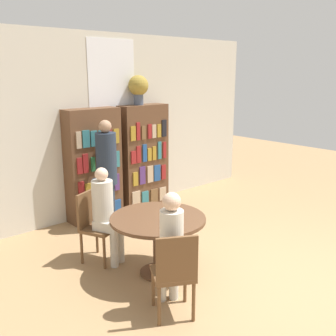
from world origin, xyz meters
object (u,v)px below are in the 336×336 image
(seated_reader_right, at_px, (171,244))
(bookshelf_right, at_px, (144,156))
(flower_vase, at_px, (138,87))
(chair_left_side, at_px, (94,222))
(chair_near_camera, at_px, (175,271))
(bookshelf_left, at_px, (94,165))
(reading_table, at_px, (158,227))
(librarian_standing, at_px, (106,163))
(seated_reader_left, at_px, (106,210))

(seated_reader_right, bearing_deg, bookshelf_right, 86.42)
(flower_vase, distance_m, chair_left_side, 2.69)
(chair_near_camera, bearing_deg, flower_vase, 87.90)
(bookshelf_left, xyz_separation_m, chair_left_side, (-0.78, -1.29, -0.40))
(flower_vase, xyz_separation_m, reading_table, (-1.36, -2.11, -1.53))
(bookshelf_right, distance_m, chair_near_camera, 3.48)
(flower_vase, height_order, librarian_standing, flower_vase)
(flower_vase, distance_m, chair_near_camera, 3.77)
(reading_table, bearing_deg, chair_left_side, 114.16)
(flower_vase, height_order, chair_near_camera, flower_vase)
(chair_left_side, bearing_deg, bookshelf_right, -168.82)
(flower_vase, distance_m, seated_reader_right, 3.52)
(flower_vase, bearing_deg, chair_left_side, -143.19)
(flower_vase, distance_m, seated_reader_left, 2.62)
(chair_left_side, distance_m, seated_reader_left, 0.27)
(reading_table, relative_size, seated_reader_left, 0.91)
(reading_table, xyz_separation_m, librarian_standing, (0.34, 1.61, 0.44))
(bookshelf_left, bearing_deg, bookshelf_right, -0.01)
(seated_reader_left, height_order, librarian_standing, librarian_standing)
(bookshelf_left, relative_size, seated_reader_right, 1.44)
(flower_vase, distance_m, librarian_standing, 1.57)
(flower_vase, height_order, chair_left_side, flower_vase)
(seated_reader_left, bearing_deg, flower_vase, -162.74)
(bookshelf_left, height_order, seated_reader_left, bookshelf_left)
(bookshelf_left, height_order, bookshelf_right, same)
(chair_near_camera, xyz_separation_m, seated_reader_right, (0.09, 0.16, 0.20))
(librarian_standing, bearing_deg, bookshelf_right, 24.43)
(bookshelf_left, height_order, flower_vase, flower_vase)
(bookshelf_left, height_order, chair_near_camera, bookshelf_left)
(bookshelf_left, xyz_separation_m, flower_vase, (0.94, 0.00, 1.22))
(bookshelf_right, bearing_deg, reading_table, -124.42)
(librarian_standing, bearing_deg, reading_table, -101.99)
(reading_table, distance_m, seated_reader_right, 0.72)
(librarian_standing, bearing_deg, seated_reader_right, -107.38)
(seated_reader_right, bearing_deg, librarian_standing, 102.46)
(bookshelf_left, xyz_separation_m, seated_reader_right, (-0.77, -2.73, -0.20))
(chair_near_camera, xyz_separation_m, librarian_standing, (0.79, 2.39, 0.53))
(reading_table, bearing_deg, bookshelf_left, 78.87)
(reading_table, distance_m, seated_reader_left, 0.73)
(reading_table, relative_size, librarian_standing, 0.67)
(chair_near_camera, relative_size, seated_reader_left, 0.73)
(chair_left_side, distance_m, librarian_standing, 1.18)
(chair_near_camera, bearing_deg, chair_left_side, 117.00)
(flower_vase, xyz_separation_m, chair_near_camera, (-1.80, -2.89, -1.61))
(bookshelf_right, distance_m, seated_reader_left, 2.27)
(reading_table, distance_m, librarian_standing, 1.70)
(chair_near_camera, xyz_separation_m, chair_left_side, (0.08, 1.60, 0.00))
(bookshelf_right, distance_m, chair_left_side, 2.26)
(reading_table, xyz_separation_m, seated_reader_left, (-0.29, 0.66, 0.11))
(flower_vase, xyz_separation_m, chair_left_side, (-1.72, -1.29, -1.61))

